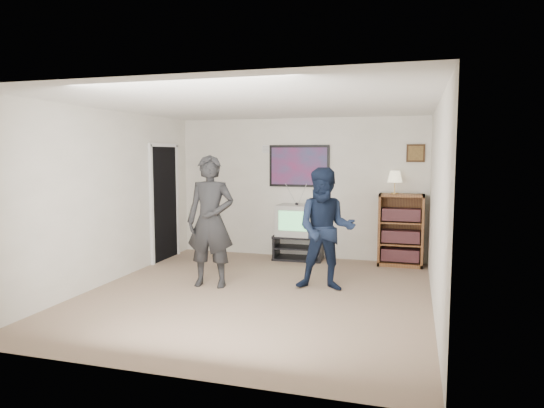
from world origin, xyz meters
The scene contains 13 objects.
room_shell centered at (0.00, 0.35, 1.25)m, with size 4.51×5.00×2.51m.
media_stand centered at (0.05, 2.23, 0.22)m, with size 0.89×0.52×0.43m.
crt_television centered at (0.01, 2.23, 0.71)m, with size 0.64×0.54×0.54m, color #A0A19C, non-canonical shape.
bookshelf centered at (1.80, 2.28, 0.60)m, with size 0.73×0.42×1.20m, color #582A1A, non-canonical shape.
table_lamp centered at (1.68, 2.25, 1.40)m, with size 0.24×0.24×0.39m, color #F6EABA, non-canonical shape.
person_tall centered at (-0.74, 0.21, 0.93)m, with size 0.68×0.44×1.85m, color black.
person_short centered at (0.84, 0.48, 0.84)m, with size 0.82×0.64×1.69m, color #121B31.
controller_left centered at (-0.75, 0.46, 1.23)m, with size 0.03×0.11×0.03m, color white.
controller_right centered at (0.88, 0.69, 1.07)m, with size 0.03×0.12×0.03m, color white.
poster centered at (0.00, 2.48, 1.65)m, with size 1.10×0.03×0.75m, color black.
air_vent centered at (-0.55, 2.48, 1.95)m, with size 0.28×0.02×0.14m, color white.
small_picture centered at (2.00, 2.48, 1.88)m, with size 0.30×0.03×0.30m, color black.
doorway centered at (-2.23, 1.60, 1.00)m, with size 0.03×0.85×2.00m, color black.
Camera 1 is at (1.98, -6.02, 1.88)m, focal length 32.00 mm.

